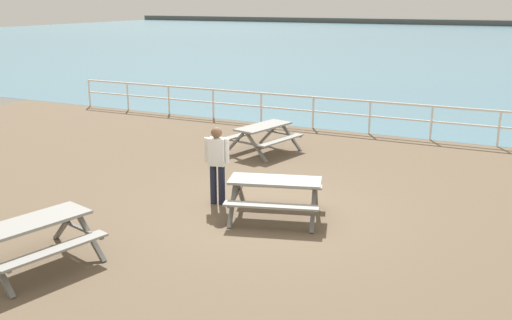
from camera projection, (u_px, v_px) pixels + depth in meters
name	position (u px, v px, depth m)	size (l,w,h in m)	color
ground_plane	(271.00, 217.00, 11.58)	(30.00, 24.00, 0.20)	brown
sea_band	(483.00, 42.00, 57.37)	(142.00, 90.00, 0.01)	teal
distant_shoreline	(504.00, 25.00, 94.72)	(142.00, 6.00, 1.80)	#4C4C47
seaward_railing	(370.00, 111.00, 18.08)	(23.07, 0.07, 1.08)	white
picnic_table_near_left	(263.00, 132.00, 15.92)	(1.89, 2.11, 0.80)	gray
picnic_table_near_right	(275.00, 189.00, 11.17)	(2.15, 1.95, 0.80)	gray
picnic_table_mid_centre	(33.00, 232.00, 9.09)	(1.92, 2.13, 0.80)	gray
visitor	(217.00, 161.00, 11.77)	(0.52, 0.29, 1.66)	#1E2338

